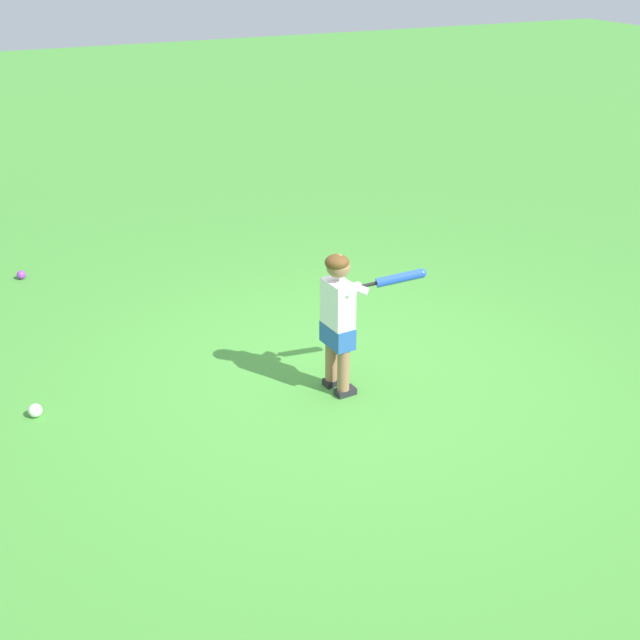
# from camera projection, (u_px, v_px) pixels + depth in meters

# --- Properties ---
(ground_plane) EXTENTS (40.00, 40.00, 0.00)m
(ground_plane) POSITION_uv_depth(u_px,v_px,m) (345.00, 374.00, 6.42)
(ground_plane) COLOR #479338
(child_batter) EXTENTS (0.76, 0.33, 1.08)m
(child_batter) POSITION_uv_depth(u_px,v_px,m) (342.00, 310.00, 5.93)
(child_batter) COLOR #232328
(child_batter) RESTS_ON ground
(play_ball_far_right) EXTENTS (0.10, 0.10, 0.10)m
(play_ball_far_right) POSITION_uv_depth(u_px,v_px,m) (35.00, 411.00, 5.84)
(play_ball_far_right) COLOR white
(play_ball_far_right) RESTS_ON ground
(play_ball_near_batter) EXTENTS (0.09, 0.09, 0.09)m
(play_ball_near_batter) POSITION_uv_depth(u_px,v_px,m) (21.00, 275.00, 8.11)
(play_ball_near_batter) COLOR purple
(play_ball_near_batter) RESTS_ON ground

